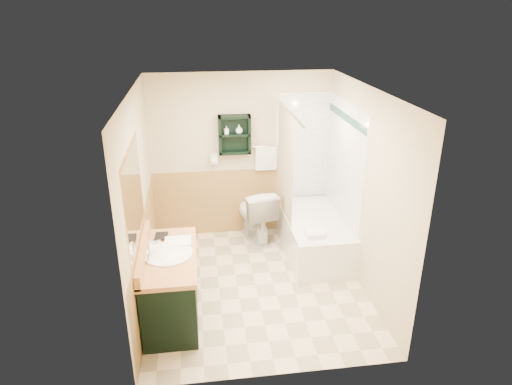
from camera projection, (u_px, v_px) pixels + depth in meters
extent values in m
plane|color=beige|center=(255.00, 285.00, 5.67)|extent=(3.00, 3.00, 0.00)
cube|color=beige|center=(241.00, 156.00, 6.61)|extent=(2.60, 0.04, 2.40)
cube|color=beige|center=(137.00, 203.00, 5.05)|extent=(0.04, 3.00, 2.40)
cube|color=beige|center=(366.00, 190.00, 5.38)|extent=(0.04, 3.00, 2.40)
cube|color=white|center=(255.00, 89.00, 4.75)|extent=(2.60, 3.00, 0.04)
cube|color=black|center=(235.00, 135.00, 6.35)|extent=(0.45, 0.15, 0.55)
cylinder|color=silver|center=(289.00, 111.00, 5.66)|extent=(0.03, 1.60, 0.03)
cube|color=black|center=(171.00, 286.00, 4.97)|extent=(0.59, 1.23, 0.78)
cube|color=white|center=(315.00, 236.00, 6.30)|extent=(0.81, 1.50, 0.54)
imported|color=white|center=(255.00, 214.00, 6.64)|extent=(0.63, 0.90, 0.80)
cube|color=white|center=(178.00, 242.00, 5.04)|extent=(0.29, 0.23, 0.04)
imported|color=black|center=(154.00, 230.00, 5.14)|extent=(0.15, 0.03, 0.20)
cube|color=white|center=(315.00, 234.00, 5.70)|extent=(0.23, 0.20, 0.07)
imported|color=white|center=(226.00, 132.00, 6.32)|extent=(0.08, 0.12, 0.05)
imported|color=white|center=(239.00, 130.00, 6.33)|extent=(0.12, 0.14, 0.10)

